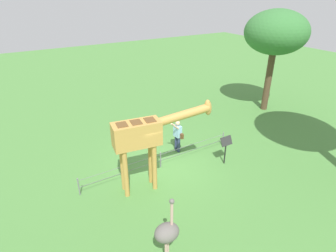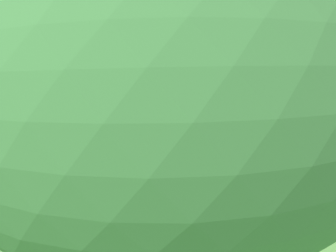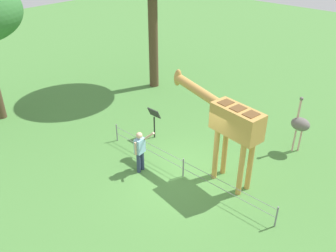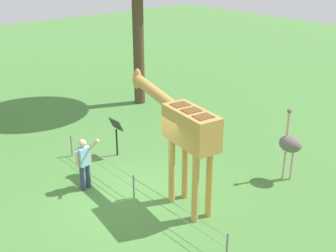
# 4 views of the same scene
# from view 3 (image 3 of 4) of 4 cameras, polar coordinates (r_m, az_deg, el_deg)

# --- Properties ---
(ground_plane) EXTENTS (60.00, 60.00, 0.00)m
(ground_plane) POSITION_cam_3_polar(r_m,az_deg,el_deg) (12.60, 2.61, -7.94)
(ground_plane) COLOR #4C843D
(giraffe) EXTENTS (3.87, 1.06, 3.29)m
(giraffe) POSITION_cam_3_polar(r_m,az_deg,el_deg) (11.40, 9.67, 0.71)
(giraffe) COLOR #C69347
(giraffe) RESTS_ON ground_plane
(visitor) EXTENTS (0.66, 0.58, 1.69)m
(visitor) POSITION_cam_3_polar(r_m,az_deg,el_deg) (12.35, -4.48, -3.75)
(visitor) COLOR navy
(visitor) RESTS_ON ground_plane
(ostrich) EXTENTS (0.70, 0.56, 2.25)m
(ostrich) POSITION_cam_3_polar(r_m,az_deg,el_deg) (14.14, 20.45, 0.27)
(ostrich) COLOR #CC9E93
(ostrich) RESTS_ON ground_plane
(info_sign) EXTENTS (0.56, 0.21, 1.32)m
(info_sign) POSITION_cam_3_polar(r_m,az_deg,el_deg) (14.23, -2.24, 1.45)
(info_sign) COLOR black
(info_sign) RESTS_ON ground_plane
(wire_fence) EXTENTS (7.05, 0.05, 0.75)m
(wire_fence) POSITION_cam_3_polar(r_m,az_deg,el_deg) (12.32, 2.47, -6.58)
(wire_fence) COLOR slate
(wire_fence) RESTS_ON ground_plane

